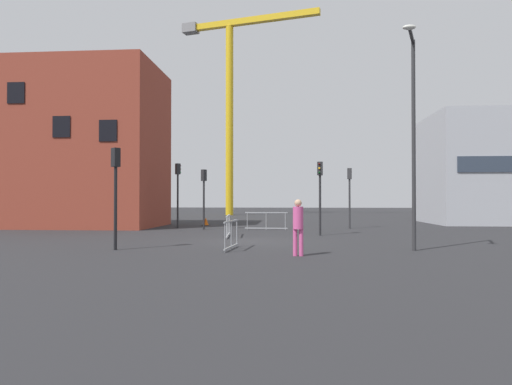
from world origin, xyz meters
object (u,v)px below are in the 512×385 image
traffic_light_crosswalk (320,186)px  pedestrian_walking (298,223)px  traffic_light_verge (350,188)px  traffic_light_far (178,185)px  traffic_cone_striped (206,222)px  traffic_light_corner (204,189)px  streetlamp_tall (413,125)px  construction_crane (232,85)px  traffic_light_near (116,181)px

traffic_light_crosswalk → pedestrian_walking: size_ratio=2.04×
traffic_light_verge → traffic_light_crosswalk: traffic_light_verge is taller
traffic_light_far → traffic_light_crosswalk: size_ratio=1.10×
traffic_light_verge → traffic_cone_striped: 10.39m
traffic_light_crosswalk → traffic_cone_striped: size_ratio=6.69×
traffic_light_far → traffic_cone_striped: bearing=66.3°
traffic_light_corner → traffic_light_far: bearing=144.8°
pedestrian_walking → traffic_light_crosswalk: bearing=81.6°
streetlamp_tall → traffic_light_corner: 14.73m
construction_crane → traffic_light_corner: (1.58, -25.26, -12.83)m
traffic_light_verge → traffic_light_corner: traffic_light_verge is taller
streetlamp_tall → traffic_light_near: 11.05m
pedestrian_walking → traffic_cone_striped: size_ratio=3.28×
construction_crane → streetlamp_tall: 39.36m
construction_crane → traffic_light_verge: size_ratio=6.04×
construction_crane → traffic_light_far: bearing=-91.0°
streetlamp_tall → construction_crane: bearing=107.4°
construction_crane → streetlamp_tall: bearing=-72.6°
pedestrian_walking → traffic_light_corner: bearing=114.1°
pedestrian_walking → traffic_light_far: bearing=118.6°
traffic_light_near → traffic_light_verge: bearing=51.8°
traffic_light_corner → traffic_light_crosswalk: bearing=-30.4°
traffic_light_near → traffic_light_verge: traffic_light_verge is taller
streetlamp_tall → traffic_light_corner: streetlamp_tall is taller
traffic_light_crosswalk → traffic_light_corner: bearing=149.6°
traffic_cone_striped → construction_crane: bearing=92.4°
traffic_light_corner → traffic_light_crosswalk: traffic_light_crosswalk is taller
construction_crane → pedestrian_walking: (7.18, -37.77, -14.23)m
traffic_light_crosswalk → pedestrian_walking: 8.71m
traffic_light_verge → pedestrian_walking: (-3.48, -14.21, -1.50)m
traffic_light_verge → pedestrian_walking: 14.70m
traffic_light_corner → pedestrian_walking: 13.78m
traffic_light_crosswalk → pedestrian_walking: bearing=-98.4°
traffic_light_far → pedestrian_walking: bearing=-61.4°
traffic_light_far → pedestrian_walking: traffic_light_far is taller
traffic_light_verge → traffic_light_crosswalk: bearing=-111.3°
traffic_cone_striped → traffic_light_verge: bearing=-15.0°
traffic_light_verge → traffic_light_corner: 9.23m
traffic_light_near → traffic_cone_striped: size_ratio=6.62×
traffic_light_far → traffic_cone_striped: traffic_light_far is taller
streetlamp_tall → pedestrian_walking: bearing=-158.2°
construction_crane → traffic_light_crosswalk: (8.43, -29.27, -12.76)m
traffic_light_corner → traffic_cone_striped: traffic_light_corner is taller
construction_crane → traffic_cone_striped: size_ratio=40.89×
streetlamp_tall → traffic_cone_striped: 18.92m
traffic_light_near → streetlamp_tall: bearing=2.1°
pedestrian_walking → traffic_light_near: bearing=169.3°
streetlamp_tall → traffic_light_far: 17.06m
traffic_light_near → pedestrian_walking: 6.97m
traffic_light_far → traffic_light_corner: bearing=-35.2°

